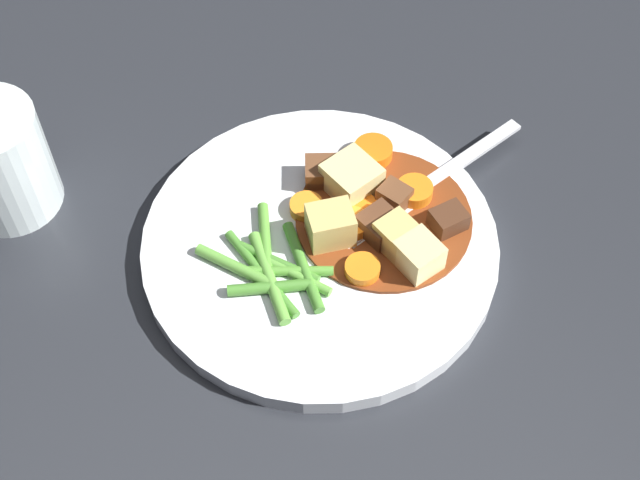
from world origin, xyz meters
TOP-DOWN VIEW (x-y plane):
  - ground_plane at (0.00, 0.00)m, footprint 3.00×3.00m
  - dinner_plate at (0.00, 0.00)m, footprint 0.25×0.25m
  - stew_sauce at (0.05, 0.01)m, footprint 0.13×0.13m
  - carrot_slice_0 at (0.03, -0.03)m, footprint 0.03×0.03m
  - carrot_slice_1 at (0.05, 0.07)m, footprint 0.04×0.04m
  - carrot_slice_2 at (-0.01, 0.03)m, footprint 0.03×0.03m
  - carrot_slice_3 at (0.07, 0.03)m, footprint 0.04×0.04m
  - carrot_slice_4 at (0.03, 0.02)m, footprint 0.03×0.03m
  - carrot_slice_5 at (0.02, 0.01)m, footprint 0.03×0.03m
  - carrot_slice_6 at (0.03, 0.05)m, footprint 0.04×0.04m
  - potato_chunk_0 at (0.03, 0.04)m, footprint 0.05×0.05m
  - potato_chunk_1 at (0.06, -0.03)m, footprint 0.04×0.04m
  - potato_chunk_2 at (0.05, -0.01)m, footprint 0.04×0.04m
  - potato_chunk_3 at (0.01, -0.00)m, footprint 0.03×0.03m
  - meat_chunk_0 at (0.01, 0.05)m, footprint 0.03×0.03m
  - meat_chunk_1 at (0.06, 0.02)m, footprint 0.03×0.03m
  - meat_chunk_2 at (0.09, 0.00)m, footprint 0.03×0.03m
  - meat_chunk_3 at (0.04, -0.00)m, footprint 0.04×0.04m
  - green_bean_0 at (-0.06, -0.02)m, footprint 0.05×0.04m
  - green_bean_1 at (-0.04, -0.04)m, footprint 0.06×0.01m
  - green_bean_2 at (-0.03, -0.02)m, footprint 0.06×0.04m
  - green_bean_3 at (-0.01, -0.02)m, footprint 0.02×0.07m
  - green_bean_4 at (-0.02, -0.03)m, footprint 0.06×0.01m
  - green_bean_5 at (-0.04, -0.03)m, footprint 0.02×0.07m
  - green_bean_6 at (-0.02, -0.03)m, footprint 0.04×0.04m
  - green_bean_7 at (-0.04, -0.03)m, footprint 0.05×0.08m
  - green_bean_8 at (-0.04, 0.00)m, footprint 0.01×0.06m
  - fork at (0.08, 0.04)m, footprint 0.16×0.11m

SIDE VIEW (x-z plane):
  - ground_plane at x=0.00m, z-range 0.00..0.00m
  - dinner_plate at x=0.00m, z-range 0.00..0.01m
  - stew_sauce at x=0.05m, z-range 0.01..0.02m
  - fork at x=0.08m, z-range 0.01..0.02m
  - green_bean_7 at x=-0.04m, z-range 0.01..0.02m
  - green_bean_6 at x=-0.02m, z-range 0.01..0.02m
  - green_bean_2 at x=-0.03m, z-range 0.01..0.02m
  - green_bean_4 at x=-0.02m, z-range 0.01..0.02m
  - green_bean_3 at x=-0.01m, z-range 0.01..0.02m
  - green_bean_8 at x=-0.04m, z-range 0.01..0.02m
  - green_bean_0 at x=-0.06m, z-range 0.01..0.02m
  - green_bean_1 at x=-0.04m, z-range 0.01..0.02m
  - green_bean_5 at x=-0.04m, z-range 0.01..0.02m
  - carrot_slice_2 at x=-0.01m, z-range 0.01..0.02m
  - carrot_slice_4 at x=0.03m, z-range 0.01..0.02m
  - carrot_slice_0 at x=0.03m, z-range 0.01..0.02m
  - carrot_slice_5 at x=0.02m, z-range 0.01..0.03m
  - carrot_slice_6 at x=0.03m, z-range 0.01..0.03m
  - carrot_slice_3 at x=0.07m, z-range 0.01..0.03m
  - carrot_slice_1 at x=0.05m, z-range 0.01..0.03m
  - meat_chunk_2 at x=0.09m, z-range 0.01..0.03m
  - meat_chunk_0 at x=0.01m, z-range 0.01..0.03m
  - meat_chunk_1 at x=0.06m, z-range 0.01..0.03m
  - meat_chunk_3 at x=0.04m, z-range 0.01..0.03m
  - potato_chunk_2 at x=0.05m, z-range 0.01..0.04m
  - potato_chunk_1 at x=0.06m, z-range 0.01..0.04m
  - potato_chunk_0 at x=0.03m, z-range 0.01..0.04m
  - potato_chunk_3 at x=0.01m, z-range 0.01..0.04m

